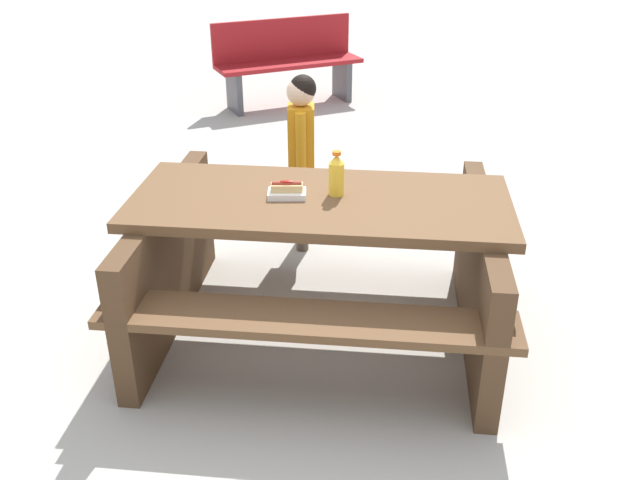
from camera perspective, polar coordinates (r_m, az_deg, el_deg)
The scene contains 6 objects.
ground_plane at distance 3.67m, azimuth 0.00°, elevation -7.31°, with size 30.00×30.00×0.00m, color #B7B2A8.
picnic_table at distance 3.43m, azimuth 0.00°, elevation -1.19°, with size 2.07×1.78×0.75m.
soda_bottle at distance 3.30m, azimuth 1.35°, elevation 5.34°, with size 0.07×0.07×0.22m.
hotdog_tray at distance 3.30m, azimuth -2.73°, elevation 4.05°, with size 0.21×0.16×0.08m.
child_in_coat at distance 4.20m, azimuth -1.52°, elevation 8.12°, with size 0.20×0.26×1.10m.
park_bench_near at distance 7.38m, azimuth -2.72°, elevation 14.48°, with size 1.36×1.33×0.85m.
Camera 1 is at (-1.00, 2.85, 2.08)m, focal length 39.11 mm.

